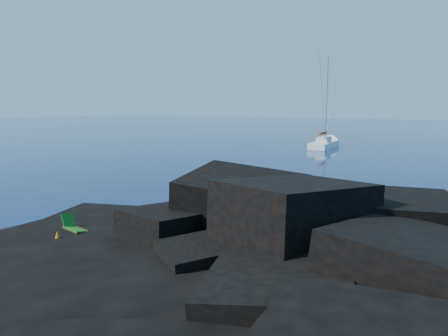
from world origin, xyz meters
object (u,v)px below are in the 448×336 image
Objects in this scene: marker_cone at (58,238)px; deck_chair at (75,225)px; sunbather at (74,226)px; sailboat at (324,148)px.

deck_chair is at bearing 109.57° from marker_cone.
deck_chair is 1.19m from sunbather.
sunbather is (-0.94, 0.64, -0.34)m from deck_chair.
sailboat is at bearing 99.65° from marker_cone.
sunbather is at bearing 126.69° from marker_cone.
sailboat reaches higher than deck_chair.
deck_chair is at bearing -89.29° from sailboat.
deck_chair is 0.91× the size of sunbather.
sailboat is 51.09m from marker_cone.
marker_cone is at bearing -61.07° from deck_chair.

